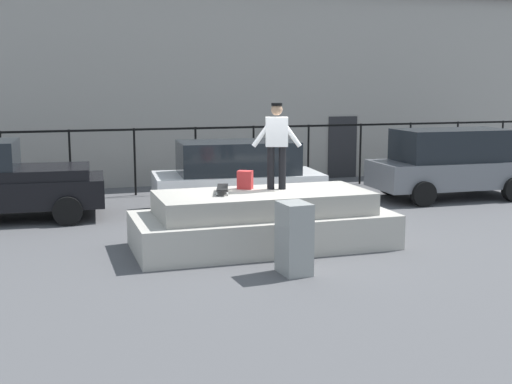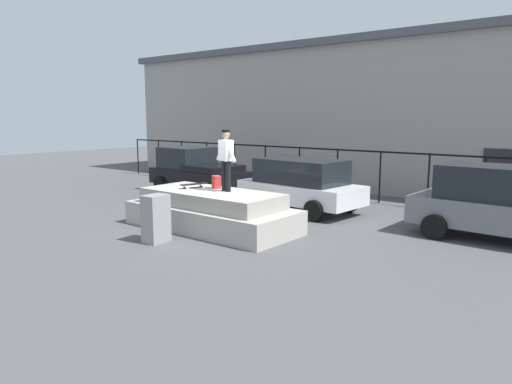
{
  "view_description": "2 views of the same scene",
  "coord_description": "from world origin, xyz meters",
  "views": [
    {
      "loc": [
        -4.04,
        -11.99,
        3.09
      ],
      "look_at": [
        -0.07,
        0.45,
        0.93
      ],
      "focal_mm": 46.54,
      "sensor_mm": 36.0,
      "label": 1
    },
    {
      "loc": [
        8.8,
        -9.55,
        3.09
      ],
      "look_at": [
        0.26,
        1.08,
        0.9
      ],
      "focal_mm": 33.5,
      "sensor_mm": 36.0,
      "label": 2
    }
  ],
  "objects": [
    {
      "name": "fence_row",
      "position": [
        -0.0,
        6.3,
        1.25
      ],
      "size": [
        24.06,
        0.06,
        1.86
      ],
      "color": "black",
      "rests_on": "ground_plane"
    },
    {
      "name": "skateboard",
      "position": [
        -0.94,
        -0.22,
        1.16
      ],
      "size": [
        0.42,
        0.83,
        0.12
      ],
      "color": "black",
      "rests_on": "concrete_ledge"
    },
    {
      "name": "utility_box",
      "position": [
        -0.26,
        -2.18,
        0.59
      ],
      "size": [
        0.48,
        0.63,
        1.18
      ],
      "primitive_type": "cube",
      "rotation": [
        0.0,
        0.0,
        0.06
      ],
      "color": "gray",
      "rests_on": "ground_plane"
    },
    {
      "name": "skateboarder",
      "position": [
        0.17,
        -0.09,
        2.01
      ],
      "size": [
        0.94,
        0.37,
        1.65
      ],
      "color": "black",
      "rests_on": "concrete_ledge"
    },
    {
      "name": "car_grey_hatchback_far",
      "position": [
        6.33,
        3.26,
        0.97
      ],
      "size": [
        4.34,
        2.14,
        1.86
      ],
      "color": "slate",
      "rests_on": "ground_plane"
    },
    {
      "name": "car_white_hatchback_mid",
      "position": [
        0.36,
        3.28,
        0.9
      ],
      "size": [
        4.14,
        2.34,
        1.7
      ],
      "color": "white",
      "rests_on": "ground_plane"
    },
    {
      "name": "car_black_pickup_near",
      "position": [
        -5.03,
        3.83,
        0.89
      ],
      "size": [
        4.32,
        2.33,
        1.81
      ],
      "color": "black",
      "rests_on": "ground_plane"
    },
    {
      "name": "backpack",
      "position": [
        -0.4,
        0.12,
        1.23
      ],
      "size": [
        0.34,
        0.32,
        0.35
      ],
      "primitive_type": "cube",
      "rotation": [
        0.0,
        0.0,
        2.6
      ],
      "color": "red",
      "rests_on": "concrete_ledge"
    },
    {
      "name": "warehouse_building",
      "position": [
        0.0,
        11.82,
        3.11
      ],
      "size": [
        26.63,
        8.49,
        6.19
      ],
      "color": "gray",
      "rests_on": "ground_plane"
    },
    {
      "name": "ground_plane",
      "position": [
        0.0,
        0.0,
        0.0
      ],
      "size": [
        60.0,
        60.0,
        0.0
      ],
      "primitive_type": "plane",
      "color": "#4C4C4F"
    },
    {
      "name": "concrete_ledge",
      "position": [
        -0.18,
        -0.32,
        0.48
      ],
      "size": [
        4.87,
        2.11,
        1.06
      ],
      "color": "#ADA89E",
      "rests_on": "ground_plane"
    }
  ]
}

